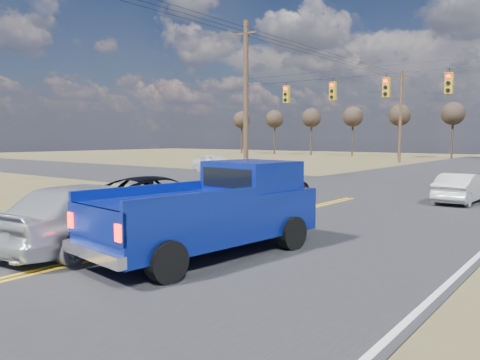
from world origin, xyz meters
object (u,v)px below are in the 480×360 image
Objects in this scene: silver_suv at (92,214)px; black_suv at (159,196)px; pickup_truck at (213,211)px; white_car_queue at (461,188)px; dgrey_car_queue at (261,184)px; cross_car_west at (215,163)px.

black_suv is at bearing -70.36° from silver_suv.
black_suv is at bearing 157.51° from pickup_truck.
black_suv is 1.35× the size of white_car_queue.
dgrey_car_queue is at bearing 35.95° from white_car_queue.
pickup_truck reaches higher than white_car_queue.
cross_car_west is at bearing -19.27° from white_car_queue.
silver_suv is at bearing 107.61° from dgrey_car_queue.
pickup_truck is 3.12m from silver_suv.
dgrey_car_queue is (0.51, 5.38, 0.03)m from black_suv.
silver_suv reaches higher than white_car_queue.
black_suv reaches higher than cross_car_west.
pickup_truck is at bearing 80.51° from white_car_queue.
pickup_truck reaches higher than silver_suv.
pickup_truck is at bearing 126.37° from dgrey_car_queue.
silver_suv is 9.67m from dgrey_car_queue.
silver_suv is 0.98× the size of black_suv.
cross_car_west is at bearing -34.91° from dgrey_car_queue.
cross_car_west is (-20.23, 7.50, 0.08)m from white_car_queue.
silver_suv reaches higher than cross_car_west.
white_car_queue is (2.42, 12.97, -0.42)m from pickup_truck.
dgrey_car_queue reaches higher than black_suv.
silver_suv reaches higher than dgrey_car_queue.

